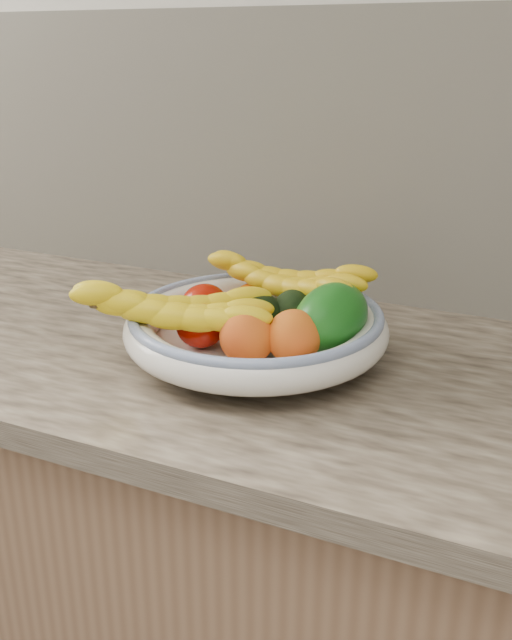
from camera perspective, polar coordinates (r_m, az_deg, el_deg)
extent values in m
cube|color=silver|center=(1.29, 6.76, 21.54)|extent=(4.00, 0.10, 2.70)
cube|color=brown|center=(1.35, 0.38, -21.18)|extent=(2.40, 0.62, 0.86)
cube|color=tan|center=(1.10, 0.44, -3.55)|extent=(2.44, 0.66, 0.04)
cube|color=beige|center=(1.30, 6.21, 12.69)|extent=(2.40, 0.02, 0.50)
cylinder|color=white|center=(1.07, 0.00, -2.60)|extent=(0.13, 0.13, 0.02)
cylinder|color=white|center=(1.06, 0.00, -1.91)|extent=(0.32, 0.32, 0.01)
torus|color=white|center=(1.05, 0.00, -0.61)|extent=(0.39, 0.39, 0.05)
torus|color=#32508E|center=(1.05, 0.00, 0.51)|extent=(0.37, 0.37, 0.02)
ellipsoid|color=#DC5B04|center=(1.15, -0.37, 1.64)|extent=(0.07, 0.07, 0.05)
ellipsoid|color=#FD5305|center=(1.13, 4.33, 1.14)|extent=(0.06, 0.06, 0.04)
ellipsoid|color=#A10E00|center=(1.10, -4.12, 1.17)|extent=(0.10, 0.10, 0.07)
ellipsoid|color=#A20D02|center=(1.03, -4.44, -0.42)|extent=(0.09, 0.09, 0.07)
ellipsoid|color=black|center=(1.04, 0.28, 0.14)|extent=(0.09, 0.11, 0.07)
ellipsoid|color=black|center=(1.07, 3.22, 0.65)|extent=(0.08, 0.11, 0.07)
ellipsoid|color=#105710|center=(1.02, 6.01, 0.14)|extent=(0.14, 0.16, 0.13)
ellipsoid|color=orange|center=(0.97, -0.71, -1.35)|extent=(0.10, 0.10, 0.08)
ellipsoid|color=orange|center=(0.97, 3.05, -1.34)|extent=(0.10, 0.10, 0.08)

